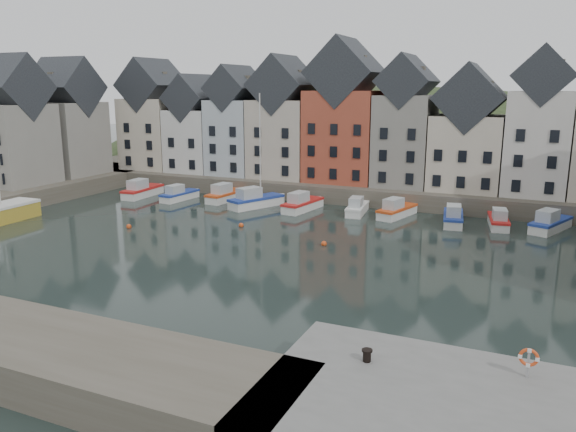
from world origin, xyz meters
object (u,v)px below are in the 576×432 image
Objects in this scene: boat_a at (142,191)px; mooring_bollard at (367,355)px; life_ring_post at (529,358)px; boat_d at (255,200)px.

mooring_bollard is at bearing -44.36° from boat_a.
boat_d is at bearing 131.79° from life_ring_post.
life_ring_post is (6.45, 1.36, 0.55)m from mooring_bollard.
boat_d reaches higher than life_ring_post.
mooring_bollard is 6.61m from life_ring_post.
mooring_bollard is 0.43× the size of life_ring_post.
boat_d is at bearing -2.69° from boat_a.
boat_d is 23.71× the size of mooring_bollard.
life_ring_post reaches higher than mooring_bollard.
life_ring_post is (46.30, -33.54, 2.09)m from boat_a.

